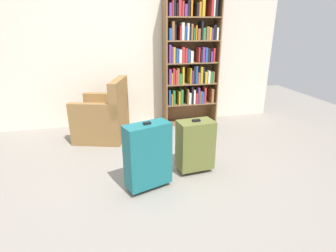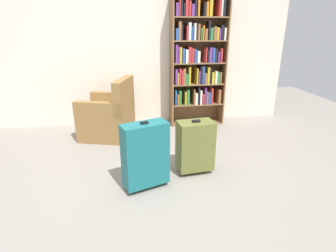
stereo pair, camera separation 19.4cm
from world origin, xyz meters
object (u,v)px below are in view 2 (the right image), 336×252
(armchair, at_px, (109,116))
(suitcase_olive, at_px, (195,146))
(mug, at_px, (142,133))
(bookshelf, at_px, (197,58))
(suitcase_teal, at_px, (145,155))

(armchair, distance_m, suitcase_olive, 1.63)
(armchair, xyz_separation_m, suitcase_olive, (1.03, -1.27, 0.02))
(mug, relative_size, suitcase_olive, 0.19)
(bookshelf, bearing_deg, armchair, -164.09)
(armchair, relative_size, suitcase_olive, 1.41)
(mug, relative_size, suitcase_teal, 0.16)
(suitcase_olive, distance_m, suitcase_teal, 0.63)
(armchair, bearing_deg, suitcase_teal, -73.43)
(bookshelf, distance_m, mug, 1.53)
(bookshelf, distance_m, suitcase_teal, 2.30)
(bookshelf, bearing_deg, mug, -152.93)
(armchair, xyz_separation_m, mug, (0.49, -0.08, -0.27))
(suitcase_olive, height_order, suitcase_teal, suitcase_teal)
(mug, bearing_deg, bookshelf, 27.07)
(armchair, bearing_deg, bookshelf, 15.91)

